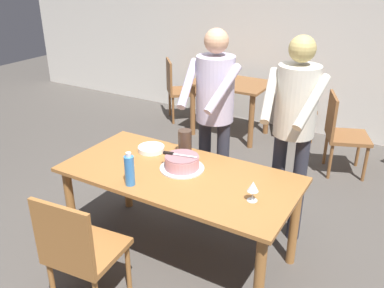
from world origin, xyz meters
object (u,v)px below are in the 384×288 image
Objects in this scene: plate_stack at (151,149)px; background_chair_0 at (298,101)px; background_chair_3 at (341,131)px; person_standing_beside at (294,120)px; person_cutting_cake at (214,106)px; wine_glass_near at (253,187)px; background_table at (231,94)px; chair_near_side at (80,250)px; water_bottle at (130,170)px; main_dining_table at (179,185)px; cake_on_platter at (182,163)px; cake_knife at (173,154)px; hurricane_lamp at (185,142)px; background_chair_1 at (178,88)px.

plate_stack is 2.76m from background_chair_0.
background_chair_3 is (1.17, 1.90, -0.28)m from plate_stack.
background_chair_0 is at bearing 105.00° from person_standing_beside.
person_cutting_cake and person_standing_beside have the same top height.
wine_glass_near is 0.79m from person_standing_beside.
chair_near_side is at bearing -81.40° from background_table.
main_dining_table is at bearing 57.60° from water_bottle.
wine_glass_near is 1.01m from person_cutting_cake.
cake_on_platter is at bearing 63.61° from water_bottle.
person_standing_beside reaches higher than chair_near_side.
cake_knife is 0.30× the size of background_chair_3.
person_standing_beside is (0.65, 0.61, 0.27)m from cake_on_platter.
background_chair_0 is (0.24, 3.24, -0.37)m from water_bottle.
background_chair_0 is at bearing 86.44° from hurricane_lamp.
background_chair_1 is at bearing 139.58° from person_standing_beside.
background_chair_3 is at bearing 69.96° from main_dining_table.
chair_near_side is at bearing -107.51° from main_dining_table.
cake_knife is 3.06m from background_chair_1.
person_cutting_cake is (0.04, 0.59, 0.21)m from cake_knife.
main_dining_table is at bearing -73.19° from background_table.
cake_on_platter is at bearing -20.35° from plate_stack.
cake_knife is 0.63m from person_cutting_cake.
person_cutting_cake is (-0.04, 0.64, 0.43)m from main_dining_table.
background_chair_0 is (0.29, 3.73, 0.00)m from chair_near_side.
chair_near_side is at bearing -96.52° from hurricane_lamp.
person_standing_beside is at bearing 40.84° from cake_knife.
hurricane_lamp is 0.23× the size of background_chair_0.
wine_glass_near is 2.95m from background_table.
person_standing_beside is 1.72× the size of background_table.
wine_glass_near is 0.14× the size of background_table.
person_cutting_cake is at bearing 50.29° from plate_stack.
chair_near_side reaches higher than wine_glass_near.
hurricane_lamp reaches higher than background_chair_1.
background_chair_0 is 1.09m from background_chair_3.
background_chair_0 is (0.44, 2.71, -0.28)m from plate_stack.
background_chair_3 is at bearing 84.71° from person_standing_beside.
plate_stack is at bearing 110.55° from water_bottle.
person_cutting_cake is 0.68m from person_standing_beside.
person_standing_beside is (0.01, 0.76, 0.22)m from wine_glass_near.
cake_on_platter is 0.38× the size of background_chair_1.
chair_near_side is at bearing -105.55° from cake_on_platter.
wine_glass_near is (1.03, -0.29, 0.08)m from plate_stack.
hurricane_lamp is at bearing -93.56° from background_chair_0.
background_chair_3 is (0.85, 2.06, -0.37)m from cake_knife.
background_table is at bearing 101.07° from water_bottle.
plate_stack is 0.64m from person_cutting_cake.
cake_knife is at bearing -139.16° from person_standing_beside.
water_bottle is 0.15× the size of person_cutting_cake.
plate_stack is (-0.32, 0.16, -0.10)m from cake_knife.
chair_near_side is (-0.88, -0.73, -0.36)m from wine_glass_near.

